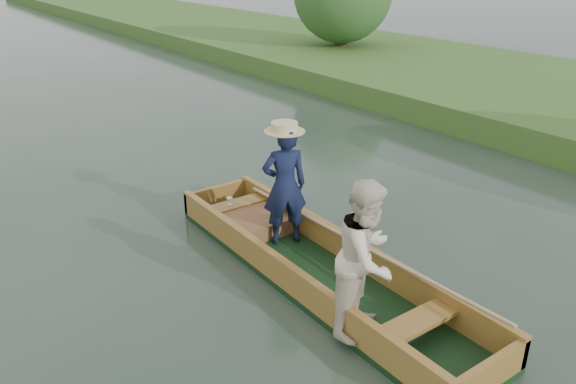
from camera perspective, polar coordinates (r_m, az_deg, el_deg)
ground at (r=7.01m, az=2.90°, el=-8.74°), size 120.00×120.00×0.00m
punt at (r=6.58m, az=3.32°, el=-5.13°), size 1.34×5.00×1.74m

